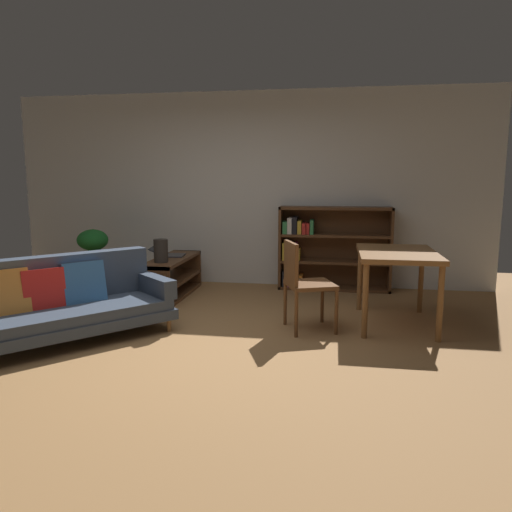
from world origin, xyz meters
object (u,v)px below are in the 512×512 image
(bookshelf, at_px, (326,248))
(dining_table, at_px, (397,260))
(fabric_couch, at_px, (64,301))
(open_laptop, at_px, (169,254))
(media_console, at_px, (172,277))
(dining_chair_near, at_px, (303,280))
(desk_speaker, at_px, (161,251))
(potted_floor_plant, at_px, (93,250))

(bookshelf, bearing_deg, dining_table, -64.56)
(fabric_couch, distance_m, open_laptop, 1.95)
(fabric_couch, xyz_separation_m, media_console, (0.45, 1.77, -0.12))
(dining_chair_near, bearing_deg, desk_speaker, 155.39)
(media_console, distance_m, bookshelf, 2.12)
(fabric_couch, xyz_separation_m, bookshelf, (2.40, 2.54, 0.20))
(desk_speaker, distance_m, potted_floor_plant, 1.22)
(open_laptop, bearing_deg, dining_chair_near, -34.95)
(potted_floor_plant, distance_m, bookshelf, 3.16)
(media_console, bearing_deg, dining_table, -16.43)
(media_console, height_order, dining_table, dining_table)
(potted_floor_plant, distance_m, dining_chair_near, 3.17)
(desk_speaker, bearing_deg, dining_table, -9.63)
(fabric_couch, bearing_deg, dining_table, 17.21)
(media_console, height_order, potted_floor_plant, potted_floor_plant)
(media_console, relative_size, open_laptop, 2.81)
(open_laptop, xyz_separation_m, desk_speaker, (0.07, -0.47, 0.11))
(media_console, height_order, desk_speaker, desk_speaker)
(open_laptop, xyz_separation_m, potted_floor_plant, (-1.06, -0.01, 0.02))
(open_laptop, height_order, bookshelf, bookshelf)
(media_console, xyz_separation_m, dining_table, (2.69, -0.79, 0.43))
(open_laptop, height_order, dining_table, dining_table)
(fabric_couch, xyz_separation_m, open_laptop, (0.37, 1.91, 0.17))
(fabric_couch, bearing_deg, potted_floor_plant, 110.08)
(open_laptop, xyz_separation_m, dining_chair_near, (1.84, -1.29, -0.02))
(desk_speaker, relative_size, dining_chair_near, 0.31)
(open_laptop, bearing_deg, desk_speaker, -81.90)
(fabric_couch, bearing_deg, desk_speaker, 73.12)
(dining_chair_near, bearing_deg, media_console, 146.90)
(potted_floor_plant, height_order, dining_chair_near, dining_chair_near)
(fabric_couch, relative_size, bookshelf, 1.26)
(open_laptop, distance_m, desk_speaker, 0.49)
(media_console, xyz_separation_m, potted_floor_plant, (-1.14, 0.13, 0.31))
(desk_speaker, height_order, potted_floor_plant, potted_floor_plant)
(fabric_couch, xyz_separation_m, dining_chair_near, (2.21, 0.62, 0.15))
(fabric_couch, height_order, bookshelf, bookshelf)
(open_laptop, bearing_deg, media_console, -59.69)
(open_laptop, height_order, dining_chair_near, dining_chair_near)
(open_laptop, bearing_deg, fabric_couch, -100.90)
(desk_speaker, xyz_separation_m, potted_floor_plant, (-1.13, 0.46, -0.09))
(dining_table, bearing_deg, media_console, 163.57)
(dining_chair_near, bearing_deg, bookshelf, 84.36)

